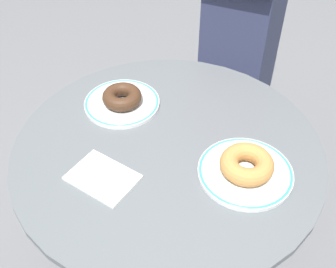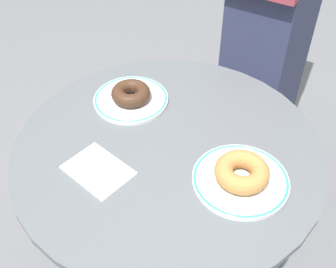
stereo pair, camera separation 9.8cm
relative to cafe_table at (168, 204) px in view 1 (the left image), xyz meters
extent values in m
cylinder|color=#565B60|center=(0.00, 0.00, 0.22)|extent=(0.75, 0.75, 0.02)
cylinder|color=#565B60|center=(0.00, 0.00, -0.13)|extent=(0.06, 0.06, 0.68)
cylinder|color=white|center=(-0.19, 0.05, 0.24)|extent=(0.20, 0.20, 0.01)
torus|color=#38B2A8|center=(-0.19, 0.05, 0.24)|extent=(0.20, 0.20, 0.01)
cylinder|color=white|center=(0.19, 0.04, 0.24)|extent=(0.21, 0.21, 0.01)
torus|color=#38B2A8|center=(0.19, 0.04, 0.24)|extent=(0.21, 0.21, 0.01)
torus|color=#422819|center=(-0.19, 0.04, 0.26)|extent=(0.11, 0.11, 0.04)
torus|color=#BC7F42|center=(0.19, 0.04, 0.26)|extent=(0.14, 0.14, 0.04)
cube|color=white|center=(-0.05, -0.17, 0.23)|extent=(0.15, 0.12, 0.01)
cube|color=#2D3351|center=(-0.18, 0.68, -0.04)|extent=(0.31, 0.42, 0.91)
camera|label=1|loc=(0.44, -0.56, 0.94)|focal=44.65mm
camera|label=2|loc=(0.51, -0.50, 0.94)|focal=44.65mm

